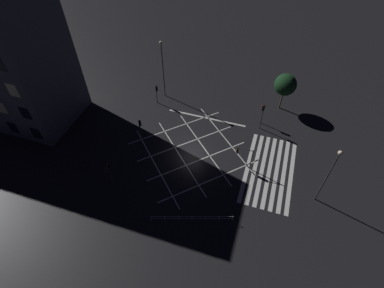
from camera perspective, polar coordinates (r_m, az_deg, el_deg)
name	(u,v)px	position (r m, az deg, el deg)	size (l,w,h in m)	color
ground_plane	(192,152)	(40.07, 0.00, -1.46)	(200.00, 200.00, 0.00)	black
road_markings	(244,162)	(39.51, 9.87, -3.36)	(17.65, 22.08, 0.01)	silver
traffic_light_se_main	(263,110)	(43.43, 13.37, 6.27)	(0.39, 0.36, 3.47)	#2D2D30
traffic_light_median_south	(243,154)	(36.99, 9.73, -1.80)	(0.36, 2.11, 3.50)	#2D2D30
traffic_light_median_north	(140,126)	(40.38, -9.84, 3.37)	(0.36, 0.39, 3.56)	#2D2D30
traffic_light_nw_main	(109,170)	(35.44, -15.51, -4.81)	(0.39, 0.36, 4.34)	#2D2D30
traffic_light_nw_cross	(105,169)	(36.03, -16.30, -4.67)	(0.36, 0.39, 3.92)	#2D2D30
traffic_light_ne_cross	(157,91)	(46.33, -6.74, 10.05)	(0.36, 0.39, 3.25)	#2D2D30
traffic_light_se_cross	(262,112)	(42.26, 13.25, 5.97)	(0.36, 0.39, 4.27)	#2D2D30
street_lamp_east	(331,169)	(34.13, 25.01, -4.35)	(0.47, 0.47, 8.48)	#2D2D30
street_lamp_west	(162,62)	(45.61, -5.64, 15.20)	(0.44, 0.44, 9.42)	#2D2D30
street_tree_near	(285,85)	(45.86, 17.37, 10.72)	(3.20, 3.20, 5.92)	brown
pedestrian_railing	(192,218)	(33.59, 0.00, -13.94)	(2.82, 8.57, 1.05)	#B7B7BC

